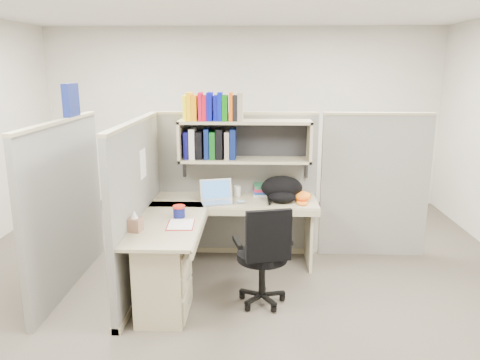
{
  "coord_description": "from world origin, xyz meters",
  "views": [
    {
      "loc": [
        0.22,
        -4.22,
        2.1
      ],
      "look_at": [
        0.06,
        0.25,
        1.02
      ],
      "focal_mm": 35.0,
      "sensor_mm": 36.0,
      "label": 1
    }
  ],
  "objects_px": {
    "backpack": "(282,189)",
    "task_chair": "(263,271)",
    "desk": "(186,256)",
    "laptop": "(218,192)",
    "snack_canister": "(179,211)"
  },
  "relations": [
    {
      "from": "laptop",
      "to": "task_chair",
      "type": "relative_size",
      "value": 0.35
    },
    {
      "from": "desk",
      "to": "backpack",
      "type": "xyz_separation_m",
      "value": [
        0.9,
        0.82,
        0.42
      ]
    },
    {
      "from": "laptop",
      "to": "snack_canister",
      "type": "xyz_separation_m",
      "value": [
        -0.33,
        -0.48,
        -0.06
      ]
    },
    {
      "from": "backpack",
      "to": "desk",
      "type": "bearing_deg",
      "value": -123.05
    },
    {
      "from": "laptop",
      "to": "backpack",
      "type": "distance_m",
      "value": 0.68
    },
    {
      "from": "snack_canister",
      "to": "task_chair",
      "type": "bearing_deg",
      "value": -20.91
    },
    {
      "from": "desk",
      "to": "task_chair",
      "type": "xyz_separation_m",
      "value": [
        0.7,
        -0.08,
        -0.1
      ]
    },
    {
      "from": "task_chair",
      "to": "backpack",
      "type": "bearing_deg",
      "value": 77.21
    },
    {
      "from": "desk",
      "to": "task_chair",
      "type": "distance_m",
      "value": 0.71
    },
    {
      "from": "desk",
      "to": "task_chair",
      "type": "height_order",
      "value": "task_chair"
    },
    {
      "from": "task_chair",
      "to": "desk",
      "type": "bearing_deg",
      "value": 173.76
    },
    {
      "from": "task_chair",
      "to": "laptop",
      "type": "bearing_deg",
      "value": 120.64
    },
    {
      "from": "snack_canister",
      "to": "task_chair",
      "type": "distance_m",
      "value": 0.96
    },
    {
      "from": "desk",
      "to": "backpack",
      "type": "bearing_deg",
      "value": 42.14
    },
    {
      "from": "backpack",
      "to": "task_chair",
      "type": "xyz_separation_m",
      "value": [
        -0.2,
        -0.9,
        -0.52
      ]
    }
  ]
}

